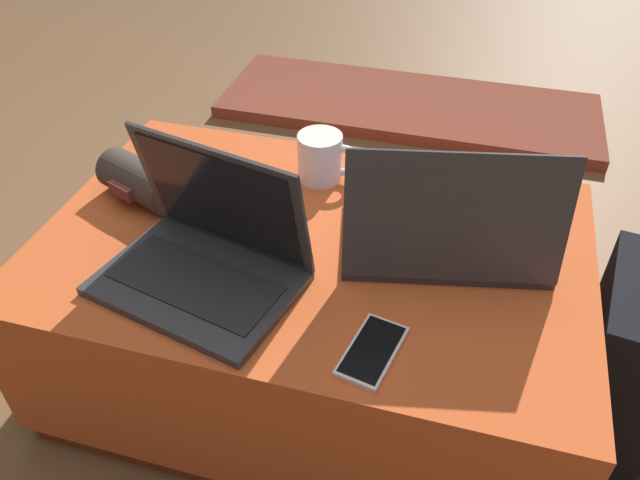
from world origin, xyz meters
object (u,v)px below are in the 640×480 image
Objects in this scene: laptop_far at (446,233)px; cell_phone at (372,351)px; wrist_brace at (140,180)px; backpack at (628,366)px; coffee_mug at (322,157)px; laptop_near at (206,254)px.

cell_phone is (-0.08, -0.26, -0.05)m from laptop_far.
wrist_brace is (-0.54, 0.28, 0.04)m from cell_phone.
cell_phone is at bearing 129.08° from backpack.
laptop_far is 0.62m from wrist_brace.
laptop_near is at bearing -107.14° from coffee_mug.
backpack is (0.38, 0.00, -0.25)m from laptop_far.
cell_phone is at bearing -3.19° from laptop_near.
backpack is at bearing 25.93° from laptop_near.
laptop_near is at bearing 111.43° from backpack.
laptop_far reaches higher than laptop_near.
wrist_brace is (-0.62, 0.01, -0.01)m from laptop_far.
laptop_near reaches higher than wrist_brace.
laptop_far reaches higher than cell_phone.
backpack is at bearing -15.34° from coffee_mug.
laptop_far is at bearing 99.02° from backpack.
coffee_mug reaches higher than backpack.
cell_phone is at bearing 61.95° from laptop_far.
backpack is at bearing -0.61° from wrist_brace.
laptop_near is 2.55× the size of cell_phone.
backpack is 0.73m from coffee_mug.
cell_phone is at bearing -27.09° from wrist_brace.
laptop_near is 0.29m from wrist_brace.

